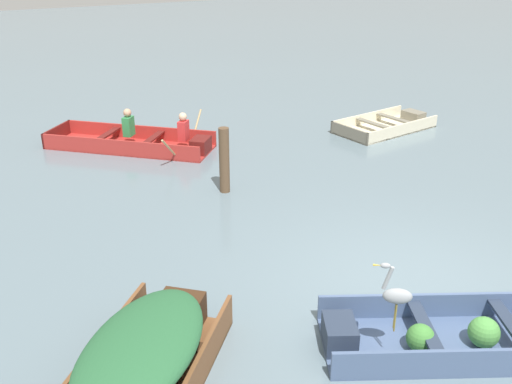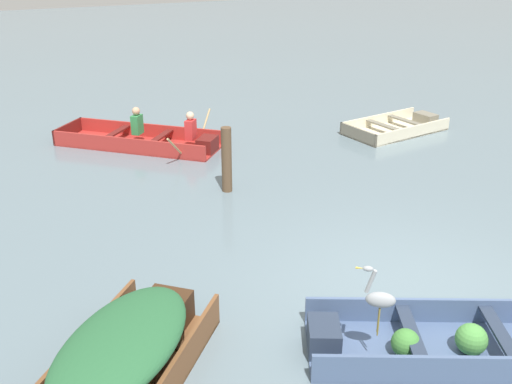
{
  "view_description": "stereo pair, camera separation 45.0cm",
  "coord_description": "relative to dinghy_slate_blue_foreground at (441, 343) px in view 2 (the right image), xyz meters",
  "views": [
    {
      "loc": [
        -5.11,
        -4.66,
        4.33
      ],
      "look_at": [
        -0.64,
        3.25,
        0.35
      ],
      "focal_mm": 40.0,
      "sensor_mm": 36.0,
      "label": 1
    },
    {
      "loc": [
        -4.71,
        -4.88,
        4.33
      ],
      "look_at": [
        -0.64,
        3.25,
        0.35
      ],
      "focal_mm": 40.0,
      "sensor_mm": 36.0,
      "label": 2
    }
  ],
  "objects": [
    {
      "name": "ground_plane",
      "position": [
        0.45,
        1.11,
        -0.14
      ],
      "size": [
        80.0,
        80.0,
        0.0
      ],
      "primitive_type": "plane",
      "color": "slate"
    },
    {
      "name": "dinghy_slate_blue_foreground",
      "position": [
        0.0,
        0.0,
        0.0
      ],
      "size": [
        3.48,
        2.53,
        0.4
      ],
      "color": "#475B7F",
      "rests_on": "ground"
    },
    {
      "name": "skiff_cream_near_moored",
      "position": [
        5.07,
        6.88,
        -0.04
      ],
      "size": [
        2.68,
        1.52,
        0.31
      ],
      "color": "beige",
      "rests_on": "ground"
    },
    {
      "name": "skiff_wooden_brown_mid_moored",
      "position": [
        -3.34,
        1.15,
        0.28
      ],
      "size": [
        2.65,
        2.7,
        0.71
      ],
      "color": "brown",
      "rests_on": "ground"
    },
    {
      "name": "rowboat_red_with_crew",
      "position": [
        -0.89,
        8.55,
        0.04
      ],
      "size": [
        3.59,
        3.53,
        0.92
      ],
      "color": "#AD2D28",
      "rests_on": "ground"
    },
    {
      "name": "heron_on_dinghy",
      "position": [
        -0.8,
        0.21,
        0.73
      ],
      "size": [
        0.41,
        0.33,
        0.84
      ],
      "color": "olive",
      "rests_on": "dinghy_slate_blue_foreground"
    },
    {
      "name": "mooring_post",
      "position": [
        -0.29,
        5.37,
        0.49
      ],
      "size": [
        0.19,
        0.19,
        1.26
      ],
      "primitive_type": "cylinder",
      "color": "brown",
      "rests_on": "ground"
    }
  ]
}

